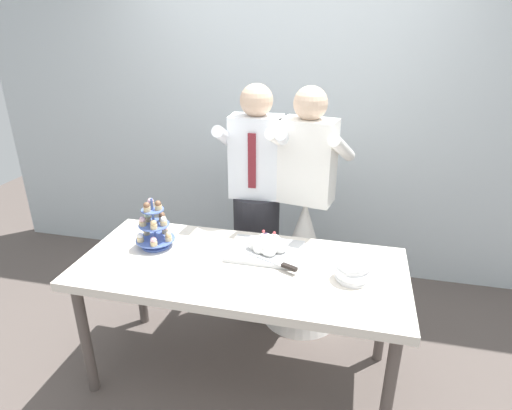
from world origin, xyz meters
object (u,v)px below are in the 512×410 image
object	(u,v)px
cupcake_stand	(154,228)
person_bride	(304,246)
dessert_table	(240,276)
plate_stack	(353,271)
person_groom	(256,218)
main_cake_tray	(266,247)

from	to	relation	value
cupcake_stand	person_bride	size ratio (longest dim) A/B	0.18
cupcake_stand	person_bride	bearing A→B (deg)	34.23
dessert_table	plate_stack	distance (m)	0.62
plate_stack	dessert_table	bearing A→B (deg)	179.11
cupcake_stand	person_bride	distance (m)	1.04
plate_stack	person_groom	bearing A→B (deg)	134.39
main_cake_tray	person_bride	xyz separation A→B (m)	(0.16, 0.49, -0.23)
dessert_table	plate_stack	world-z (taller)	plate_stack
person_bride	plate_stack	bearing A→B (deg)	-63.44
dessert_table	main_cake_tray	world-z (taller)	main_cake_tray
cupcake_stand	plate_stack	bearing A→B (deg)	-5.02
main_cake_tray	person_bride	bearing A→B (deg)	72.06
main_cake_tray	person_groom	bearing A→B (deg)	109.28
person_groom	main_cake_tray	bearing A→B (deg)	-70.72
plate_stack	person_groom	size ratio (longest dim) A/B	0.11
person_bride	cupcake_stand	bearing A→B (deg)	-145.77
plate_stack	person_bride	xyz separation A→B (m)	(-0.33, 0.66, -0.24)
cupcake_stand	dessert_table	bearing A→B (deg)	-9.54
person_bride	main_cake_tray	bearing A→B (deg)	-107.94
plate_stack	person_groom	distance (m)	0.96
cupcake_stand	plate_stack	size ratio (longest dim) A/B	1.71
plate_stack	person_bride	size ratio (longest dim) A/B	0.11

